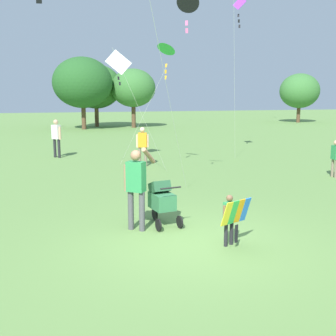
% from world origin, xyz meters
% --- Properties ---
extents(ground_plane, '(120.00, 120.00, 0.00)m').
position_xyz_m(ground_plane, '(0.00, 0.00, 0.00)').
color(ground_plane, '#668E47').
extents(treeline_distant, '(42.53, 6.86, 6.03)m').
position_xyz_m(treeline_distant, '(-2.01, 28.94, 3.59)').
color(treeline_distant, brown).
rests_on(treeline_distant, ground).
extents(child_with_butterfly_kite, '(0.68, 0.49, 1.03)m').
position_xyz_m(child_with_butterfly_kite, '(0.68, -0.36, 0.63)').
color(child_with_butterfly_kite, '#232328').
rests_on(child_with_butterfly_kite, ground).
extents(person_adult_flyer, '(0.71, 0.48, 1.86)m').
position_xyz_m(person_adult_flyer, '(-0.92, 1.07, 1.07)').
color(person_adult_flyer, '#4C4C51').
rests_on(person_adult_flyer, ground).
extents(stroller, '(0.64, 1.12, 1.03)m').
position_xyz_m(stroller, '(-0.30, 1.30, 0.61)').
color(stroller, black).
rests_on(stroller, ground).
extents(kite_adult_black, '(2.44, 3.87, 5.88)m').
position_xyz_m(kite_adult_black, '(1.33, 4.69, 5.53)').
color(kite_adult_black, black).
rests_on(kite_adult_black, ground).
extents(kite_orange_delta, '(2.70, 2.29, 4.81)m').
position_xyz_m(kite_orange_delta, '(1.49, 7.86, 4.54)').
color(kite_orange_delta, green).
rests_on(kite_orange_delta, ground).
extents(kite_green_novelty, '(2.04, 2.50, 4.75)m').
position_xyz_m(kite_green_novelty, '(0.05, 9.91, 4.11)').
color(kite_green_novelty, white).
rests_on(kite_green_novelty, ground).
extents(kite_blue_high, '(1.57, 2.95, 7.14)m').
position_xyz_m(kite_blue_high, '(5.31, 9.98, 6.39)').
color(kite_blue_high, purple).
rests_on(kite_blue_high, ground).
extents(person_sitting_far, '(0.44, 0.44, 1.77)m').
position_xyz_m(person_sitting_far, '(-2.60, 12.40, 1.05)').
color(person_sitting_far, '#232328').
rests_on(person_sitting_far, ground).
extents(person_couple_left, '(0.51, 0.29, 1.61)m').
position_xyz_m(person_couple_left, '(0.81, 9.08, 0.95)').
color(person_couple_left, '#7F705B').
rests_on(person_couple_left, ground).
extents(person_kid_running, '(0.18, 0.43, 1.33)m').
position_xyz_m(person_kid_running, '(6.97, 5.05, 0.79)').
color(person_kid_running, '#7F705B').
rests_on(person_kid_running, ground).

